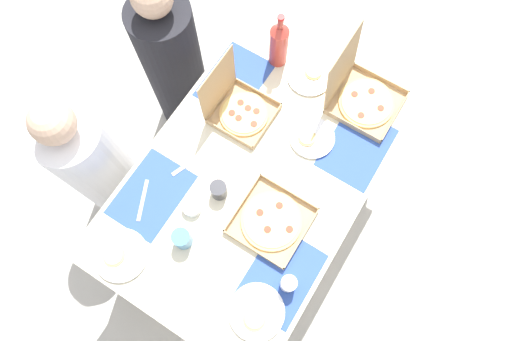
% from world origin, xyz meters
% --- Properties ---
extents(ground_plane, '(6.00, 6.00, 0.00)m').
position_xyz_m(ground_plane, '(0.00, 0.00, 0.00)').
color(ground_plane, beige).
extents(dining_table, '(1.52, 0.97, 0.74)m').
position_xyz_m(dining_table, '(0.00, 0.00, 0.63)').
color(dining_table, '#3F3328').
rests_on(dining_table, ground_plane).
extents(placemat_near_left, '(0.36, 0.26, 0.00)m').
position_xyz_m(placemat_near_left, '(-0.34, -0.34, 0.74)').
color(placemat_near_left, '#2D4C9E').
rests_on(placemat_near_left, dining_table).
extents(placemat_near_right, '(0.36, 0.26, 0.00)m').
position_xyz_m(placemat_near_right, '(0.34, -0.34, 0.74)').
color(placemat_near_right, '#2D4C9E').
rests_on(placemat_near_right, dining_table).
extents(placemat_far_left, '(0.36, 0.26, 0.00)m').
position_xyz_m(placemat_far_left, '(-0.34, 0.34, 0.74)').
color(placemat_far_left, '#2D4C9E').
rests_on(placemat_far_left, dining_table).
extents(placemat_far_right, '(0.36, 0.26, 0.00)m').
position_xyz_m(placemat_far_right, '(0.34, 0.34, 0.74)').
color(placemat_far_right, '#2D4C9E').
rests_on(placemat_far_right, dining_table).
extents(pizza_box_edge_far, '(0.30, 0.30, 0.04)m').
position_xyz_m(pizza_box_edge_far, '(-0.16, -0.18, 0.75)').
color(pizza_box_edge_far, tan).
rests_on(pizza_box_edge_far, dining_table).
extents(pizza_box_corner_left, '(0.26, 0.27, 0.30)m').
position_xyz_m(pizza_box_corner_left, '(0.21, 0.23, 0.78)').
color(pizza_box_corner_left, tan).
rests_on(pizza_box_corner_left, dining_table).
extents(pizza_box_corner_right, '(0.30, 0.33, 0.34)m').
position_xyz_m(pizza_box_corner_right, '(0.56, -0.23, 0.79)').
color(pizza_box_corner_right, tan).
rests_on(pizza_box_corner_right, dining_table).
extents(plate_far_right, '(0.21, 0.21, 0.03)m').
position_xyz_m(plate_far_right, '(0.27, -0.14, 0.75)').
color(plate_far_right, white).
rests_on(plate_far_right, dining_table).
extents(plate_middle, '(0.23, 0.23, 0.03)m').
position_xyz_m(plate_middle, '(-0.52, -0.32, 0.75)').
color(plate_middle, white).
rests_on(plate_middle, dining_table).
extents(plate_near_right, '(0.23, 0.23, 0.03)m').
position_xyz_m(plate_near_right, '(-0.63, 0.28, 0.75)').
color(plate_near_right, white).
rests_on(plate_near_right, dining_table).
extents(plate_far_left, '(0.21, 0.21, 0.03)m').
position_xyz_m(plate_far_left, '(0.55, 0.03, 0.75)').
color(plate_far_left, white).
rests_on(plate_far_left, dining_table).
extents(soda_bottle, '(0.09, 0.09, 0.32)m').
position_xyz_m(soda_bottle, '(0.55, 0.22, 0.87)').
color(soda_bottle, '#B2382D').
rests_on(soda_bottle, dining_table).
extents(cup_red, '(0.07, 0.07, 0.10)m').
position_xyz_m(cup_red, '(-0.36, -0.38, 0.79)').
color(cup_red, silver).
rests_on(cup_red, dining_table).
extents(cup_clear_left, '(0.08, 0.08, 0.10)m').
position_xyz_m(cup_clear_left, '(-0.43, 0.09, 0.79)').
color(cup_clear_left, teal).
rests_on(cup_clear_left, dining_table).
extents(cup_dark, '(0.07, 0.07, 0.09)m').
position_xyz_m(cup_dark, '(-0.17, 0.08, 0.78)').
color(cup_dark, '#333338').
rests_on(cup_dark, dining_table).
extents(condiment_bowl, '(0.08, 0.08, 0.04)m').
position_xyz_m(condiment_bowl, '(-0.30, 0.14, 0.76)').
color(condiment_bowl, white).
rests_on(condiment_bowl, dining_table).
extents(knife_by_near_left, '(0.20, 0.09, 0.00)m').
position_xyz_m(knife_by_near_left, '(-0.12, 0.27, 0.74)').
color(knife_by_near_left, '#B7B7BC').
rests_on(knife_by_near_left, dining_table).
extents(fork_by_near_right, '(0.18, 0.09, 0.00)m').
position_xyz_m(fork_by_near_right, '(-0.38, 0.35, 0.74)').
color(fork_by_near_right, '#B7B7BC').
rests_on(fork_by_near_right, dining_table).
extents(knife_by_far_left, '(0.19, 0.12, 0.00)m').
position_xyz_m(knife_by_far_left, '(-0.57, -0.03, 0.74)').
color(knife_by_far_left, '#B7B7BC').
rests_on(knife_by_far_left, dining_table).
extents(diner_left_seat, '(0.32, 0.32, 1.12)m').
position_xyz_m(diner_left_seat, '(-0.34, 0.75, 0.50)').
color(diner_left_seat, white).
rests_on(diner_left_seat, ground_plane).
extents(diner_right_seat, '(0.32, 0.32, 1.16)m').
position_xyz_m(diner_right_seat, '(0.34, 0.75, 0.52)').
color(diner_right_seat, black).
rests_on(diner_right_seat, ground_plane).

